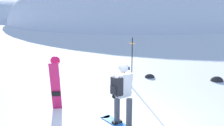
% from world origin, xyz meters
% --- Properties ---
extents(ridge_peak_main, '(39.05, 35.14, 16.62)m').
position_xyz_m(ridge_peak_main, '(5.35, 37.00, 0.00)').
color(ridge_peak_main, white).
rests_on(ridge_peak_main, ground).
extents(ridge_peak_far, '(30.51, 27.46, 8.17)m').
position_xyz_m(ridge_peak_far, '(-17.79, 48.92, 0.00)').
color(ridge_peak_far, white).
rests_on(ridge_peak_far, ground).
extents(snowboarder_main, '(1.16, 1.57, 1.71)m').
position_xyz_m(snowboarder_main, '(0.17, 0.27, 0.92)').
color(snowboarder_main, blue).
rests_on(snowboarder_main, ground).
extents(spare_snowboard, '(0.28, 0.39, 1.63)m').
position_xyz_m(spare_snowboard, '(-1.67, 1.47, 0.82)').
color(spare_snowboard, '#D11E5B').
rests_on(spare_snowboard, ground).
extents(piste_marker_near, '(0.20, 0.20, 1.93)m').
position_xyz_m(piste_marker_near, '(0.84, 3.53, 1.10)').
color(piste_marker_near, black).
rests_on(piste_marker_near, ground).
extents(rock_dark, '(0.43, 0.36, 0.30)m').
position_xyz_m(rock_dark, '(1.77, 4.75, 0.00)').
color(rock_dark, '#282628').
rests_on(rock_dark, ground).
extents(rock_mid, '(0.53, 0.45, 0.37)m').
position_xyz_m(rock_mid, '(4.42, 4.10, 0.00)').
color(rock_mid, '#282628').
rests_on(rock_mid, ground).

